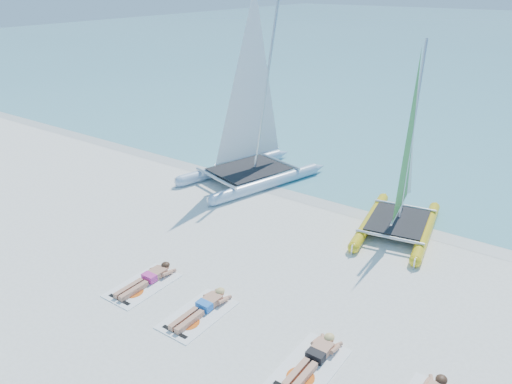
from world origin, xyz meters
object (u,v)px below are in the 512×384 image
(towel_c, at_px, (310,367))
(sunbather_c, at_px, (315,357))
(sunbather_a, at_px, (148,278))
(sunbather_b, at_px, (203,307))
(towel_a, at_px, (143,285))
(towel_b, at_px, (198,315))
(catamaran_blue, at_px, (251,124))
(catamaran_yellow, at_px, (406,171))

(towel_c, relative_size, sunbather_c, 1.07)
(sunbather_a, bearing_deg, sunbather_c, -0.42)
(sunbather_c, bearing_deg, sunbather_b, -179.10)
(towel_a, relative_size, towel_b, 1.00)
(towel_c, bearing_deg, catamaran_blue, 132.71)
(catamaran_yellow, xyz_separation_m, towel_a, (-4.01, -6.99, -1.80))
(catamaran_blue, relative_size, sunbather_c, 4.23)
(sunbather_a, distance_m, sunbather_b, 1.92)
(catamaran_yellow, relative_size, towel_b, 3.11)
(catamaran_blue, distance_m, towel_b, 8.68)
(catamaran_yellow, bearing_deg, sunbather_a, -130.48)
(towel_b, xyz_separation_m, sunbather_b, (0.00, 0.19, 0.11))
(catamaran_blue, distance_m, catamaran_yellow, 6.03)
(catamaran_yellow, relative_size, sunbather_b, 3.33)
(catamaran_blue, height_order, sunbather_c, catamaran_blue)
(catamaran_yellow, bearing_deg, sunbather_b, -116.89)
(sunbather_a, xyz_separation_m, towel_b, (1.91, -0.27, -0.11))
(towel_a, distance_m, sunbather_c, 4.84)
(sunbather_a, bearing_deg, towel_c, -2.69)
(towel_a, bearing_deg, towel_b, -2.43)
(towel_a, height_order, sunbather_c, sunbather_c)
(towel_a, height_order, sunbather_b, sunbather_b)
(catamaran_blue, xyz_separation_m, sunbather_a, (1.99, -7.17, -2.06))
(catamaran_yellow, distance_m, towel_b, 7.59)
(towel_a, relative_size, sunbather_a, 1.07)
(sunbather_a, height_order, towel_c, sunbather_a)
(towel_b, distance_m, sunbather_b, 0.22)
(towel_a, height_order, towel_c, same)
(catamaran_blue, xyz_separation_m, catamaran_yellow, (6.00, -0.37, -0.37))
(catamaran_blue, bearing_deg, catamaran_yellow, 12.17)
(catamaran_yellow, bearing_deg, towel_a, -129.78)
(sunbather_a, xyz_separation_m, towel_c, (4.83, -0.23, -0.11))
(sunbather_a, relative_size, towel_c, 0.93)
(catamaran_blue, xyz_separation_m, towel_c, (6.83, -7.39, -2.17))
(catamaran_yellow, relative_size, towel_c, 3.11)
(sunbather_a, xyz_separation_m, sunbather_b, (1.91, -0.08, 0.00))
(catamaran_blue, distance_m, towel_a, 7.93)
(towel_c, xyz_separation_m, sunbather_c, (0.00, 0.19, 0.11))
(catamaran_yellow, height_order, sunbather_c, catamaran_yellow)
(catamaran_yellow, distance_m, sunbather_c, 7.08)
(catamaran_blue, bearing_deg, towel_a, -59.14)
(sunbather_a, height_order, sunbather_b, same)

